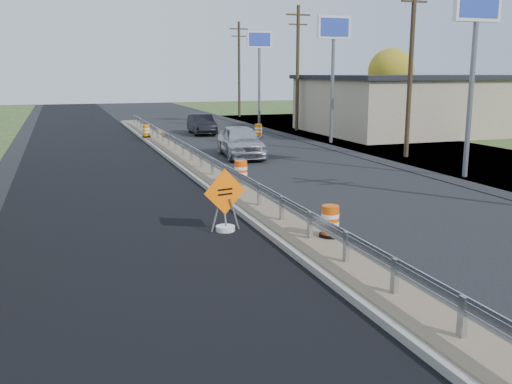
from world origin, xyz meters
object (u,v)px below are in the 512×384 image
object	(u,v)px
barrel_median_far	(146,131)
barrel_shoulder_mid	(258,131)
barrel_median_near	(330,222)
barrel_median_mid	(241,173)
car_silver	(241,141)
car_dark_mid	(202,124)
caution_sign	(225,216)

from	to	relation	value
barrel_median_far	barrel_shoulder_mid	distance (m)	7.77
barrel_median_near	barrel_median_mid	world-z (taller)	barrel_median_mid
barrel_median_near	barrel_median_mid	distance (m)	7.77
barrel_median_mid	car_silver	distance (m)	8.64
barrel_median_far	car_dark_mid	size ratio (longest dim) A/B	0.18
car_silver	barrel_shoulder_mid	bearing A→B (deg)	71.00
caution_sign	barrel_shoulder_mid	bearing A→B (deg)	55.75
caution_sign	barrel_median_near	distance (m)	3.12
barrel_median_near	car_silver	bearing A→B (deg)	80.80
caution_sign	car_dark_mid	xyz separation A→B (m)	(5.60, 25.91, 0.26)
barrel_median_near	barrel_shoulder_mid	distance (m)	25.70
car_silver	car_dark_mid	world-z (taller)	car_silver
barrel_median_near	car_silver	xyz separation A→B (m)	(2.59, 16.01, 0.22)
barrel_median_mid	car_silver	bearing A→B (deg)	72.53
car_silver	car_dark_mid	size ratio (longest dim) A/B	1.14
caution_sign	car_dark_mid	distance (m)	26.51
car_dark_mid	caution_sign	bearing A→B (deg)	-99.29
barrel_median_mid	barrel_median_far	world-z (taller)	barrel_median_mid
barrel_median_mid	caution_sign	bearing A→B (deg)	-111.77
barrel_median_far	barrel_median_near	bearing A→B (deg)	-87.51
barrel_median_mid	barrel_shoulder_mid	xyz separation A→B (m)	(6.65, 17.05, -0.22)
car_silver	car_dark_mid	xyz separation A→B (m)	(0.77, 12.07, -0.13)
caution_sign	car_dark_mid	size ratio (longest dim) A/B	0.41
barrel_shoulder_mid	barrel_median_far	bearing A→B (deg)	176.64
barrel_median_near	barrel_median_far	world-z (taller)	barrel_median_near
caution_sign	barrel_median_mid	size ratio (longest dim) A/B	2.05
car_dark_mid	barrel_median_far	bearing A→B (deg)	-144.97
car_dark_mid	barrel_shoulder_mid	bearing A→B (deg)	-41.85
car_dark_mid	car_silver	bearing A→B (deg)	-90.75
barrel_median_far	car_silver	xyz separation A→B (m)	(3.69, -9.27, 0.23)
barrel_median_mid	car_silver	xyz separation A→B (m)	(2.59, 8.24, 0.20)
barrel_median_near	barrel_median_mid	bearing A→B (deg)	90.00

